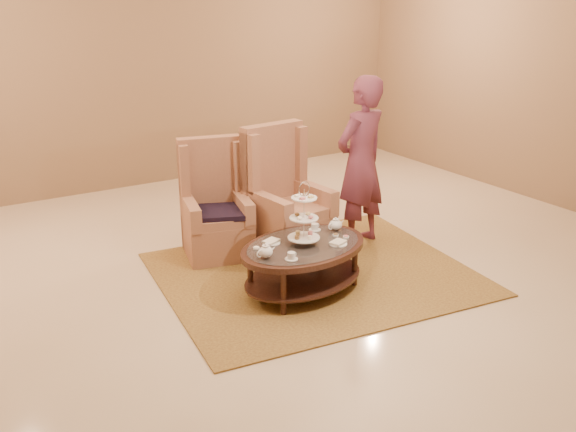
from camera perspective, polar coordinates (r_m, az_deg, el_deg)
ground at (r=6.26m, az=2.05°, el=-5.94°), size 8.00×8.00×0.00m
ceiling at (r=6.26m, az=2.05°, el=-5.94°), size 8.00×8.00×0.02m
wall_back at (r=9.28m, az=-12.00°, el=13.44°), size 8.00×0.04×3.50m
rug at (r=6.42m, az=2.39°, el=-5.14°), size 3.22×2.79×0.02m
tea_table at (r=5.92m, az=1.39°, el=-3.30°), size 1.42×1.09×1.08m
armchair_left at (r=6.82m, az=-6.47°, el=-0.02°), size 0.80×0.82×1.23m
armchair_right at (r=6.85m, az=-0.36°, el=0.54°), size 0.81×0.83×1.35m
person at (r=6.94m, az=6.48°, el=4.75°), size 0.75×0.57×1.86m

